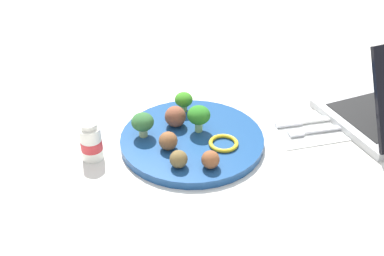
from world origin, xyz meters
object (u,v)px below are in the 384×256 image
object	(u,v)px
broccoli_floret_front_left	(199,116)
napkin	(312,127)
knife	(305,121)
meatball_near_rim	(175,116)
meatball_front_right	(211,159)
meatball_mid_left	(179,159)
pepper_ring_center	(224,143)
broccoli_floret_front_right	(143,123)
meatball_mid_right	(168,141)
fork	(313,131)
broccoli_floret_mid_left	(184,100)
plate	(192,140)
yogurt_bottle	(91,143)

from	to	relation	value
broccoli_floret_front_left	napkin	world-z (taller)	broccoli_floret_front_left
knife	meatball_near_rim	bearing A→B (deg)	-12.78
meatball_front_right	napkin	world-z (taller)	meatball_front_right
broccoli_floret_front_left	meatball_mid_left	distance (m)	0.12
knife	napkin	bearing A→B (deg)	106.96
napkin	pepper_ring_center	bearing A→B (deg)	4.26
napkin	knife	xyz separation A→B (m)	(0.01, -0.02, 0.00)
broccoli_floret_front_right	meatball_front_right	xyz separation A→B (m)	(-0.09, 0.13, -0.01)
meatball_mid_right	meatball_mid_left	bearing A→B (deg)	91.99
broccoli_floret_front_left	fork	world-z (taller)	broccoli_floret_front_left
meatball_near_rim	pepper_ring_center	size ratio (longest dim) A/B	0.75
broccoli_floret_mid_left	pepper_ring_center	size ratio (longest dim) A/B	0.75
broccoli_floret_front_right	fork	distance (m)	0.34
plate	broccoli_floret_front_right	world-z (taller)	broccoli_floret_front_right
fork	yogurt_bottle	xyz separation A→B (m)	(0.43, -0.06, 0.03)
broccoli_floret_mid_left	yogurt_bottle	xyz separation A→B (m)	(0.21, 0.08, -0.01)
plate	meatball_front_right	world-z (taller)	meatball_front_right
broccoli_floret_front_left	meatball_front_right	world-z (taller)	broccoli_floret_front_left
broccoli_floret_mid_left	meatball_mid_left	xyz separation A→B (m)	(0.07, 0.18, -0.01)
broccoli_floret_mid_left	broccoli_floret_front_left	xyz separation A→B (m)	(-0.00, 0.08, 0.01)
broccoli_floret_mid_left	meatball_front_right	world-z (taller)	broccoli_floret_mid_left
yogurt_bottle	fork	bearing A→B (deg)	171.56
meatball_mid_left	meatball_near_rim	world-z (taller)	meatball_near_rim
plate	meatball_mid_left	world-z (taller)	meatball_mid_left
plate	napkin	xyz separation A→B (m)	(-0.25, 0.03, -0.01)
meatball_front_right	knife	distance (m)	0.26
meatball_mid_right	napkin	distance (m)	0.31
broccoli_floret_front_right	knife	world-z (taller)	broccoli_floret_front_right
meatball_near_rim	meatball_mid_left	bearing A→B (deg)	75.14
yogurt_bottle	meatball_near_rim	bearing A→B (deg)	-169.70
meatball_mid_left	fork	size ratio (longest dim) A/B	0.27
napkin	fork	xyz separation A→B (m)	(0.01, 0.02, 0.00)
napkin	meatball_near_rim	bearing A→B (deg)	-16.25
plate	knife	size ratio (longest dim) A/B	1.92
meatball_mid_right	meatball_near_rim	xyz separation A→B (m)	(-0.04, -0.07, 0.00)
meatball_front_right	yogurt_bottle	bearing A→B (deg)	-31.29
meatball_mid_left	napkin	xyz separation A→B (m)	(-0.30, -0.05, -0.03)
broccoli_floret_front_right	plate	bearing A→B (deg)	159.23
fork	meatball_mid_left	bearing A→B (deg)	6.44
broccoli_floret_front_right	meatball_front_right	size ratio (longest dim) A/B	1.50
fork	plate	bearing A→B (deg)	-11.12
broccoli_floret_mid_left	fork	xyz separation A→B (m)	(-0.23, 0.14, -0.04)
broccoli_floret_front_left	knife	world-z (taller)	broccoli_floret_front_left
broccoli_floret_front_right	pepper_ring_center	size ratio (longest dim) A/B	0.87
broccoli_floret_front_right	broccoli_floret_front_left	distance (m)	0.11
plate	meatball_near_rim	distance (m)	0.06
meatball_mid_right	napkin	xyz separation A→B (m)	(-0.31, 0.01, -0.03)
meatball_mid_right	meatball_front_right	world-z (taller)	meatball_mid_right
broccoli_floret_mid_left	napkin	world-z (taller)	broccoli_floret_mid_left
knife	meatball_front_right	bearing A→B (deg)	20.07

